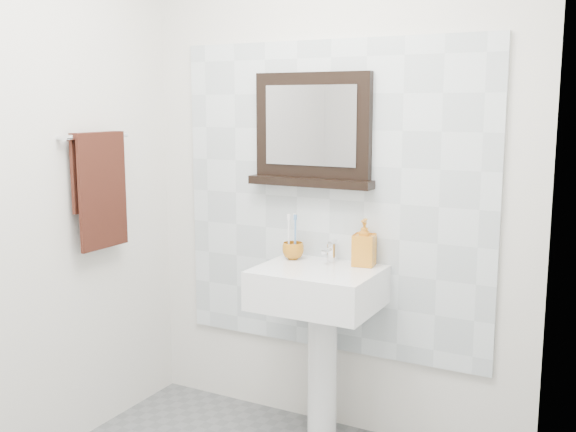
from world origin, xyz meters
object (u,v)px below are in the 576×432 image
(framed_mirror, at_px, (313,133))
(hand_towel, at_px, (100,181))
(soap_dispenser, at_px, (364,242))
(toothbrush_cup, at_px, (293,251))
(pedestal_sink, at_px, (319,306))

(framed_mirror, bearing_deg, hand_towel, -148.05)
(soap_dispenser, relative_size, framed_mirror, 0.35)
(soap_dispenser, bearing_deg, framed_mirror, 162.67)
(toothbrush_cup, distance_m, framed_mirror, 0.58)
(pedestal_sink, height_order, framed_mirror, framed_mirror)
(soap_dispenser, height_order, framed_mirror, framed_mirror)
(pedestal_sink, height_order, toothbrush_cup, pedestal_sink)
(toothbrush_cup, bearing_deg, soap_dispenser, 6.04)
(toothbrush_cup, height_order, framed_mirror, framed_mirror)
(framed_mirror, bearing_deg, toothbrush_cup, -125.67)
(pedestal_sink, distance_m, soap_dispenser, 0.36)
(pedestal_sink, xyz_separation_m, soap_dispenser, (0.16, 0.14, 0.29))
(toothbrush_cup, height_order, hand_towel, hand_towel)
(toothbrush_cup, bearing_deg, hand_towel, -150.52)
(toothbrush_cup, distance_m, hand_towel, 0.98)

